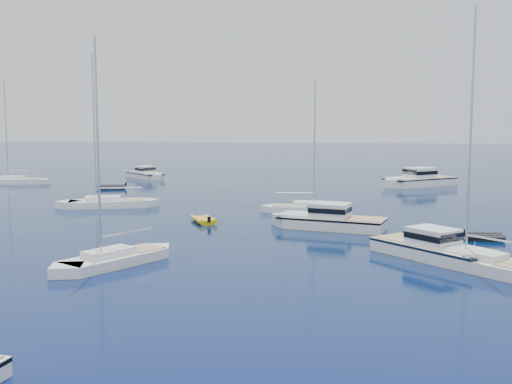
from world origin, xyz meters
The scene contains 13 objects.
ground centered at (0.00, 0.00, 0.00)m, with size 400.00×400.00×0.00m, color #08104E.
motor_cruiser_right centered at (11.33, 11.84, 0.00)m, with size 2.86×9.34×2.45m, color white, non-canonical shape.
motor_cruiser_centre centered at (4.74, 21.94, 0.00)m, with size 3.03×9.89×2.60m, color silver, non-canonical shape.
motor_cruiser_distant centered at (16.31, 54.48, 0.00)m, with size 3.55×11.60×3.04m, color white, non-canonical shape.
motor_cruiser_horizon centered at (-21.61, 60.80, 0.00)m, with size 2.65×8.66×2.27m, color white, non-canonical shape.
sailboat_fore centered at (-7.82, 8.09, 0.00)m, with size 2.42×9.31×13.68m, color silver, non-canonical shape.
sailboat_mid_r centered at (13.48, 9.31, 0.00)m, with size 2.72×10.46×15.37m, color silver, non-canonical shape.
sailboat_mid_l centered at (-16.71, 31.40, 0.00)m, with size 2.72×10.47×15.39m, color white, non-canonical shape.
sailboat_centre centered at (2.59, 30.66, 0.00)m, with size 2.24×8.62×12.68m, color white, non-canonical shape.
sailboat_far_l centered at (-36.62, 51.31, 0.00)m, with size 2.55×9.79×14.39m, color white, non-canonical shape.
tender_yellow centered at (-5.54, 23.56, 0.00)m, with size 1.81×3.23×0.95m, color #DEB90D, non-canonical shape.
tender_grey_near centered at (15.88, 18.52, 0.00)m, with size 1.59×2.73×0.95m, color black, non-canonical shape.
tender_grey_far centered at (-21.99, 47.15, 0.00)m, with size 1.99×3.63×0.95m, color black, non-canonical shape.
Camera 1 is at (4.65, -26.59, 8.58)m, focal length 43.46 mm.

